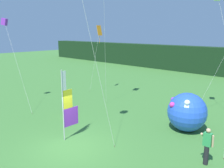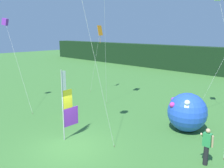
# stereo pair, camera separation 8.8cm
# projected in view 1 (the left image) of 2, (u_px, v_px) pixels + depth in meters

# --- Properties ---
(ground_plane) EXTENTS (120.00, 120.00, 0.00)m
(ground_plane) POSITION_uv_depth(u_px,v_px,m) (70.00, 147.00, 12.24)
(ground_plane) COLOR #3D7533
(banner_flag) EXTENTS (0.06, 1.03, 3.99)m
(banner_flag) POSITION_uv_depth(u_px,v_px,m) (67.00, 106.00, 12.85)
(banner_flag) COLOR #B7B7BC
(banner_flag) RESTS_ON ground
(person_near_banner) EXTENTS (0.55, 0.48, 1.76)m
(person_near_banner) POSITION_uv_depth(u_px,v_px,m) (207.00, 145.00, 10.46)
(person_near_banner) COLOR black
(person_near_banner) RESTS_ON ground
(person_mid_field) EXTENTS (0.55, 0.48, 1.61)m
(person_mid_field) POSITION_uv_depth(u_px,v_px,m) (66.00, 104.00, 16.81)
(person_mid_field) COLOR #B7B2A3
(person_mid_field) RESTS_ON ground
(inflatable_balloon) EXTENTS (2.38, 2.36, 2.36)m
(inflatable_balloon) POSITION_uv_depth(u_px,v_px,m) (187.00, 112.00, 14.11)
(inflatable_balloon) COLOR blue
(inflatable_balloon) RESTS_ON ground
(kite_purple_box_3) EXTENTS (3.77, 0.56, 7.00)m
(kite_purple_box_3) POSITION_uv_depth(u_px,v_px,m) (5.00, 23.00, 18.09)
(kite_purple_box_3) COLOR brown
(kite_purple_box_3) RESTS_ON ground
(kite_orange_diamond_5) EXTENTS (1.08, 0.96, 6.55)m
(kite_orange_diamond_5) POSITION_uv_depth(u_px,v_px,m) (99.00, 33.00, 22.19)
(kite_orange_diamond_5) COLOR brown
(kite_orange_diamond_5) RESTS_ON ground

